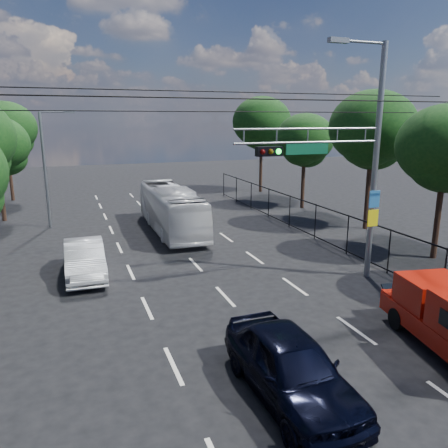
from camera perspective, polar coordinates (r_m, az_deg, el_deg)
name	(u,v)px	position (r m, az deg, el deg)	size (l,w,h in m)	color
ground	(354,435)	(10.78, 16.61, -24.94)	(120.00, 120.00, 0.00)	black
lane_markings	(184,252)	(22.28, -5.19, -3.71)	(6.12, 38.00, 0.01)	beige
signal_mast	(351,154)	(18.11, 16.26, 8.72)	(6.43, 0.39, 9.50)	slate
streetlight_left	(47,164)	(28.72, -22.07, 7.28)	(2.09, 0.22, 7.08)	slate
utility_wires	(217,101)	(16.34, -0.87, 15.76)	(22.00, 5.04, 0.74)	black
fence_right	(334,228)	(23.48, 14.18, -0.57)	(0.06, 34.03, 2.00)	black
tree_right_b	(445,153)	(22.84, 26.92, 8.24)	(4.50, 4.50, 7.31)	black
tree_right_c	(372,134)	(27.63, 18.79, 11.07)	(5.10, 5.10, 8.29)	black
tree_right_d	(305,143)	(33.22, 10.50, 10.35)	(4.32, 4.32, 7.02)	black
tree_right_e	(262,126)	(40.37, 4.95, 12.60)	(5.28, 5.28, 8.58)	black
tree_left_e	(6,132)	(39.84, -26.62, 10.65)	(4.92, 4.92, 7.99)	black
navy_hatchback	(291,366)	(11.16, 8.70, -17.92)	(1.93, 4.79, 1.63)	black
white_bus	(171,209)	(26.39, -6.94, 1.97)	(2.25, 9.60, 2.67)	silver
white_van	(85,259)	(19.70, -17.74, -4.38)	(1.60, 4.59, 1.51)	silver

